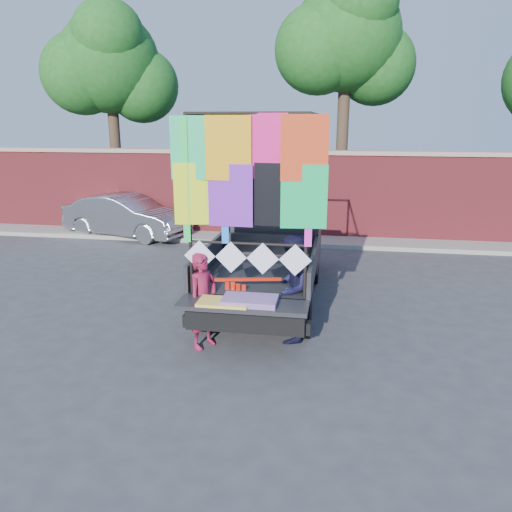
% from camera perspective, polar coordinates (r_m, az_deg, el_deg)
% --- Properties ---
extents(ground, '(90.00, 90.00, 0.00)m').
position_cam_1_polar(ground, '(8.69, 2.28, -8.30)').
color(ground, '#38383A').
rests_on(ground, ground).
extents(brick_wall, '(30.00, 0.45, 2.61)m').
position_cam_1_polar(brick_wall, '(15.08, 5.72, 7.06)').
color(brick_wall, maroon).
rests_on(brick_wall, ground).
extents(curb, '(30.00, 1.20, 0.12)m').
position_cam_1_polar(curb, '(14.64, 5.40, 1.77)').
color(curb, gray).
rests_on(curb, ground).
extents(tree_left, '(4.20, 3.30, 7.05)m').
position_cam_1_polar(tree_left, '(17.74, -16.44, 20.06)').
color(tree_left, '#38281C').
rests_on(tree_left, ground).
extents(tree_mid, '(4.20, 3.30, 7.73)m').
position_cam_1_polar(tree_mid, '(16.17, 10.38, 23.00)').
color(tree_mid, '#38281C').
rests_on(tree_mid, ground).
extents(pickup_truck, '(2.27, 5.70, 3.59)m').
position_cam_1_polar(pickup_truck, '(10.31, 1.80, 0.87)').
color(pickup_truck, black).
rests_on(pickup_truck, ground).
extents(sedan, '(4.15, 2.33, 1.30)m').
position_cam_1_polar(sedan, '(15.71, -14.62, 4.47)').
color(sedan, '#A1A2A8').
rests_on(sedan, ground).
extents(woman, '(0.59, 0.66, 1.53)m').
position_cam_1_polar(woman, '(7.82, -6.02, -5.11)').
color(woman, maroon).
rests_on(woman, ground).
extents(man, '(0.80, 0.95, 1.76)m').
position_cam_1_polar(man, '(7.99, 4.07, -3.73)').
color(man, black).
rests_on(man, ground).
extents(streamer_bundle, '(1.03, 0.26, 0.71)m').
position_cam_1_polar(streamer_bundle, '(7.87, -1.76, -4.11)').
color(streamer_bundle, red).
rests_on(streamer_bundle, ground).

